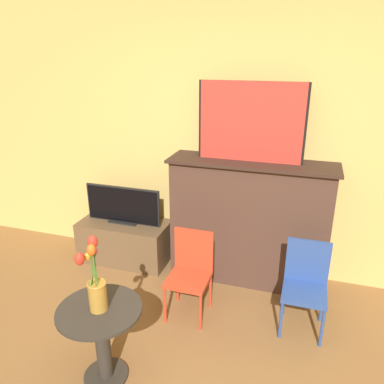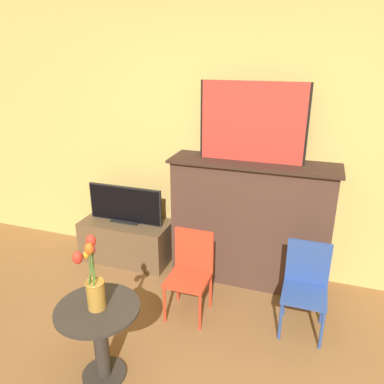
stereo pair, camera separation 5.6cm
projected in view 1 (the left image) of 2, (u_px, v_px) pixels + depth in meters
wall_back at (242, 136)px, 3.45m from camera, size 8.00×0.06×2.70m
fireplace_mantel at (249, 221)px, 3.47m from camera, size 1.48×0.42×1.18m
painting at (251, 122)px, 3.16m from camera, size 0.92×0.03×0.67m
tv_stand at (125, 241)px, 3.93m from camera, size 0.92×0.45×0.43m
tv_monitor at (123, 206)px, 3.79m from camera, size 0.80×0.12×0.38m
chair_red at (191, 269)px, 3.08m from camera, size 0.33×0.33×0.72m
chair_blue at (305, 281)px, 2.91m from camera, size 0.33×0.33×0.72m
side_table at (102, 334)px, 2.43m from camera, size 0.54×0.54×0.56m
vase_tulips at (95, 284)px, 2.29m from camera, size 0.14×0.17×0.50m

